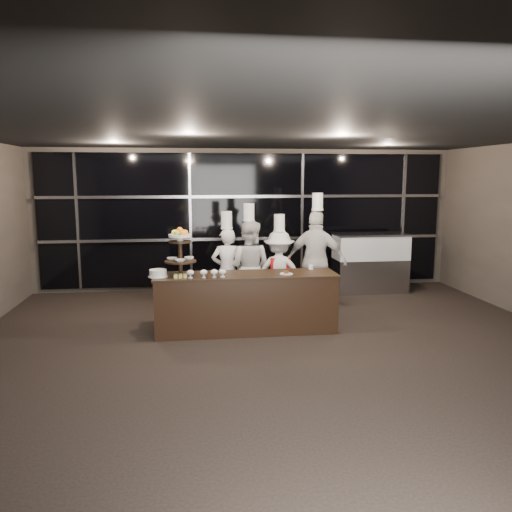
{
  "coord_description": "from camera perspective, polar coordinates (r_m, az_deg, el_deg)",
  "views": [
    {
      "loc": [
        -1.2,
        -5.66,
        2.41
      ],
      "look_at": [
        -0.16,
        2.2,
        1.15
      ],
      "focal_mm": 35.0,
      "sensor_mm": 36.0,
      "label": 1
    }
  ],
  "objects": [
    {
      "name": "chef_d",
      "position": [
        8.96,
        6.92,
        -0.53
      ],
      "size": [
        1.16,
        0.86,
        2.14
      ],
      "color": "silver",
      "rests_on": "ground"
    },
    {
      "name": "display_stand",
      "position": [
        7.64,
        -8.67,
        0.87
      ],
      "size": [
        0.48,
        0.48,
        0.74
      ],
      "color": "black",
      "rests_on": "buffet_counter"
    },
    {
      "name": "small_plate",
      "position": [
        7.75,
        3.48,
        -1.97
      ],
      "size": [
        0.2,
        0.2,
        0.05
      ],
      "color": "white",
      "rests_on": "buffet_counter"
    },
    {
      "name": "pastry_squares",
      "position": [
        7.54,
        -8.62,
        -2.26
      ],
      "size": [
        0.2,
        0.13,
        0.05
      ],
      "color": "#D4C767",
      "rests_on": "buffet_counter"
    },
    {
      "name": "display_case",
      "position": [
        10.78,
        12.93,
        -0.4
      ],
      "size": [
        1.52,
        0.67,
        1.24
      ],
      "color": "#A5A5AA",
      "rests_on": "ground"
    },
    {
      "name": "chef_c",
      "position": [
        8.89,
        2.63,
        -1.76
      ],
      "size": [
        1.04,
        0.73,
        1.77
      ],
      "color": "silver",
      "rests_on": "ground"
    },
    {
      "name": "layer_cake",
      "position": [
        7.66,
        -11.13,
        -1.95
      ],
      "size": [
        0.3,
        0.3,
        0.11
      ],
      "color": "white",
      "rests_on": "buffet_counter"
    },
    {
      "name": "chef_a",
      "position": [
        8.86,
        -3.32,
        -1.5
      ],
      "size": [
        0.56,
        0.37,
        1.82
      ],
      "color": "silver",
      "rests_on": "ground"
    },
    {
      "name": "room",
      "position": [
        5.86,
        4.39,
        0.07
      ],
      "size": [
        10.0,
        10.0,
        10.0
      ],
      "color": "black",
      "rests_on": "ground"
    },
    {
      "name": "chef_b",
      "position": [
        8.86,
        -0.81,
        -1.17
      ],
      "size": [
        0.99,
        0.91,
        1.96
      ],
      "color": "silver",
      "rests_on": "ground"
    },
    {
      "name": "chef_cup",
      "position": [
        8.18,
        6.29,
        -1.27
      ],
      "size": [
        0.08,
        0.08,
        0.07
      ],
      "primitive_type": "cylinder",
      "color": "white",
      "rests_on": "buffet_counter"
    },
    {
      "name": "compotes",
      "position": [
        7.48,
        -5.54,
        -1.87
      ],
      "size": [
        0.59,
        0.11,
        0.12
      ],
      "color": "silver",
      "rests_on": "buffet_counter"
    },
    {
      "name": "window_wall",
      "position": [
        10.71,
        -1.05,
        4.17
      ],
      "size": [
        8.6,
        0.1,
        2.8
      ],
      "color": "black",
      "rests_on": "ground"
    },
    {
      "name": "buffet_counter",
      "position": [
        7.85,
        -1.17,
        -5.31
      ],
      "size": [
        2.84,
        0.74,
        0.92
      ],
      "color": "black",
      "rests_on": "ground"
    }
  ]
}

